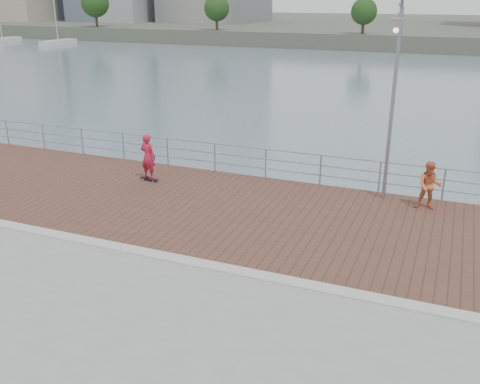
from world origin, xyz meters
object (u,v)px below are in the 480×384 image
at_px(guardrail, 293,163).
at_px(bystander, 429,186).
at_px(street_lamp, 394,68).
at_px(skateboarder, 148,157).

height_order(guardrail, bystander, bystander).
distance_m(guardrail, bystander, 4.83).
xyz_separation_m(street_lamp, bystander, (1.41, -0.03, -3.52)).
distance_m(guardrail, street_lamp, 5.00).
height_order(street_lamp, skateboarder, street_lamp).
bearing_deg(bystander, skateboarder, -177.60).
height_order(street_lamp, bystander, street_lamp).
bearing_deg(skateboarder, bystander, -167.98).
relative_size(guardrail, street_lamp, 6.43).
bearing_deg(street_lamp, guardrail, 164.12).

